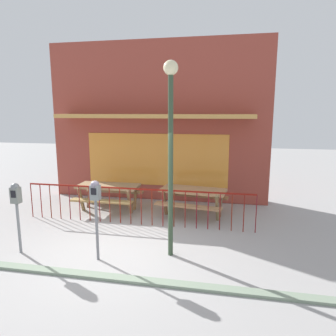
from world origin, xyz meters
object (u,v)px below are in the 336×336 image
picnic_table_left (108,190)px  parking_meter_near (96,199)px  street_lamp (171,132)px  parking_meter_far (16,200)px  picnic_table_right (193,195)px

picnic_table_left → parking_meter_near: size_ratio=1.13×
street_lamp → parking_meter_far: bearing=-170.7°
picnic_table_right → parking_meter_far: bearing=-137.4°
picnic_table_left → parking_meter_far: parking_meter_far is taller
picnic_table_left → street_lamp: (2.34, -2.49, 1.90)m
picnic_table_right → parking_meter_far: (-3.26, -2.99, 0.54)m
picnic_table_right → parking_meter_near: size_ratio=1.23×
parking_meter_near → parking_meter_far: size_ratio=1.08×
picnic_table_left → picnic_table_right: same height
parking_meter_far → street_lamp: size_ratio=0.39×
picnic_table_left → street_lamp: 3.91m
picnic_table_left → picnic_table_right: 2.51m
street_lamp → picnic_table_right: bearing=86.0°
picnic_table_right → parking_meter_far: size_ratio=1.33×
parking_meter_far → street_lamp: street_lamp is taller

